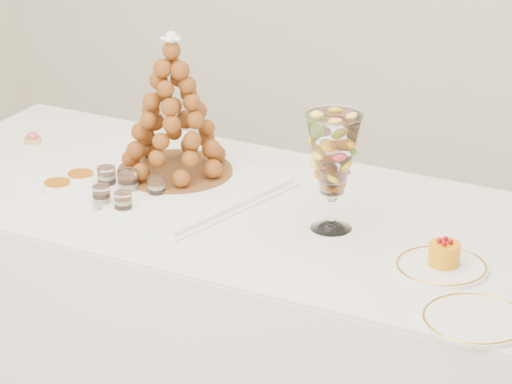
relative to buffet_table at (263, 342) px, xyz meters
The scene contains 15 objects.
buffet_table is the anchor object (origin of this frame).
lace_tray 0.56m from the buffet_table, behind, with size 0.64×0.48×0.02m, color white.
macaron_vase 0.65m from the buffet_table, ahead, with size 0.14×0.14×0.31m.
cake_plate 0.70m from the buffet_table, ahead, with size 0.23×0.23×0.01m, color white.
spare_plate 0.88m from the buffet_table, 21.59° to the right, with size 0.25×0.25×0.01m, color white.
pink_tart 0.98m from the buffet_table, behind, with size 0.05×0.05×0.03m.
verrine_a 0.64m from the buffet_table, 165.90° to the right, with size 0.05×0.05×0.07m, color white.
verrine_b 0.59m from the buffet_table, 163.11° to the right, with size 0.06×0.06×0.08m, color white.
verrine_c 0.54m from the buffet_table, 161.96° to the right, with size 0.05×0.05×0.07m, color white.
verrine_d 0.62m from the buffet_table, 149.49° to the right, with size 0.05×0.05×0.07m, color white.
verrine_e 0.58m from the buffet_table, 143.55° to the right, with size 0.05×0.05×0.07m, color white.
ramekin_back 0.70m from the buffet_table, 169.32° to the right, with size 0.08×0.08×0.03m, color white.
ramekin_front 0.73m from the buffet_table, 161.37° to the right, with size 0.08×0.08×0.03m, color white.
croquembouche 0.72m from the buffet_table, behind, with size 0.33×0.33×0.41m.
mousse_cake 0.72m from the buffet_table, ahead, with size 0.08×0.08×0.07m.
Camera 1 is at (1.62, -2.25, 2.16)m, focal length 85.00 mm.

